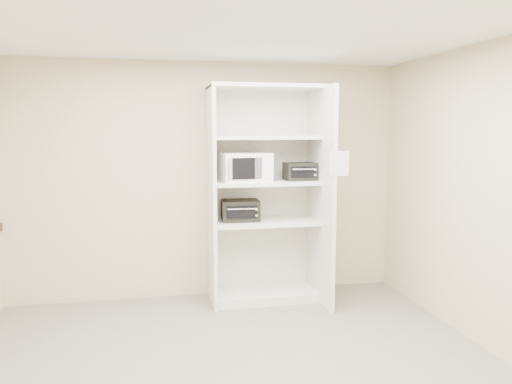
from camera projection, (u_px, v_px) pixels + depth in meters
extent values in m
cube|color=#626053|center=(235.00, 374.00, 3.98)|extent=(4.50, 4.00, 0.01)
cube|color=white|center=(233.00, 25.00, 3.64)|extent=(4.50, 4.00, 0.01)
cube|color=beige|center=(207.00, 181.00, 5.75)|extent=(4.50, 0.02, 2.70)
cube|color=beige|center=(318.00, 289.00, 1.87)|extent=(4.50, 0.02, 2.70)
cube|color=beige|center=(494.00, 199.00, 4.26)|extent=(0.02, 4.00, 2.70)
cube|color=beige|center=(212.00, 197.00, 5.47)|extent=(0.04, 0.60, 2.40)
cube|color=beige|center=(321.00, 196.00, 5.56)|extent=(0.04, 0.90, 2.40)
cube|color=beige|center=(260.00, 192.00, 5.88)|extent=(1.24, 0.02, 2.40)
cube|color=beige|center=(265.00, 294.00, 5.75)|extent=(1.16, 0.56, 0.10)
cube|color=beige|center=(265.00, 222.00, 5.64)|extent=(1.16, 0.56, 0.04)
cube|color=beige|center=(265.00, 182.00, 5.59)|extent=(1.16, 0.56, 0.04)
cube|color=beige|center=(265.00, 137.00, 5.52)|extent=(1.16, 0.56, 0.04)
cube|color=beige|center=(265.00, 87.00, 5.45)|extent=(1.24, 0.60, 0.04)
cube|color=white|center=(245.00, 167.00, 5.47)|extent=(0.55, 0.44, 0.32)
cube|color=black|center=(300.00, 171.00, 5.61)|extent=(0.35, 0.26, 0.20)
cube|color=black|center=(240.00, 210.00, 5.60)|extent=(0.43, 0.33, 0.23)
cube|color=white|center=(340.00, 163.00, 5.07)|extent=(0.19, 0.02, 0.25)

